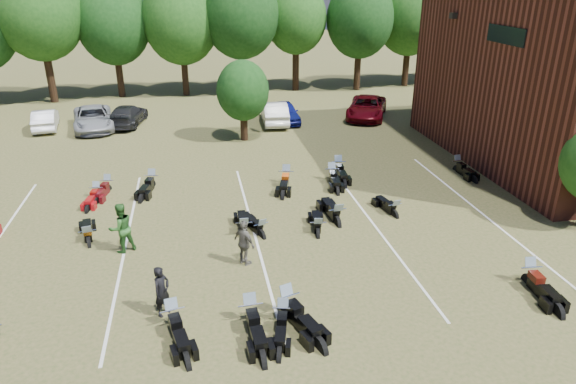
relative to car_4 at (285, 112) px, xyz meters
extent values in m
plane|color=brown|center=(-1.27, -19.15, -0.69)|extent=(160.00, 160.00, 0.00)
imported|color=silver|center=(-16.06, 1.21, -0.03)|extent=(1.97, 4.19, 1.33)
imported|color=gray|center=(-12.91, 0.61, 0.04)|extent=(3.34, 5.65, 1.47)
imported|color=black|center=(-10.77, 1.27, -0.01)|extent=(2.71, 4.95, 1.36)
imported|color=navy|center=(0.00, 0.00, 0.00)|extent=(1.76, 4.12, 1.39)
imported|color=beige|center=(-0.79, -0.24, 0.07)|extent=(1.92, 4.74, 1.53)
imported|color=#53040D|center=(5.98, 0.00, 0.06)|extent=(4.54, 5.99, 1.51)
imported|color=#3D3C41|center=(11.87, 0.60, 0.11)|extent=(4.13, 5.98, 1.61)
imported|color=black|center=(-7.67, -21.05, 0.13)|extent=(0.69, 0.71, 1.64)
imported|color=#275921|center=(-9.27, -16.79, 0.28)|extent=(1.18, 1.11, 1.94)
imported|color=#58544B|center=(-4.89, -18.59, 0.17)|extent=(0.91, 1.07, 1.72)
cube|color=black|center=(8.08, -7.15, 6.81)|extent=(0.30, 0.40, 0.30)
cube|color=black|center=(8.20, -12.15, 6.31)|extent=(0.06, 3.00, 0.80)
cylinder|color=black|center=(-17.27, 9.85, 1.35)|extent=(0.58, 0.58, 4.08)
ellipsoid|color=#1E4C19|center=(-17.27, 9.85, 5.64)|extent=(6.00, 6.00, 6.90)
cylinder|color=black|center=(-12.27, 9.85, 1.35)|extent=(0.57, 0.58, 4.08)
ellipsoid|color=#1E4C19|center=(-12.27, 9.85, 5.64)|extent=(6.00, 6.00, 6.90)
cylinder|color=black|center=(-7.27, 9.85, 1.35)|extent=(0.57, 0.58, 4.08)
ellipsoid|color=#1E4C19|center=(-7.27, 9.85, 5.64)|extent=(6.00, 6.00, 6.90)
cylinder|color=black|center=(-2.27, 9.85, 1.35)|extent=(0.58, 0.58, 4.08)
ellipsoid|color=#1E4C19|center=(-2.27, 9.85, 5.64)|extent=(6.00, 6.00, 6.90)
cylinder|color=black|center=(2.73, 9.85, 1.35)|extent=(0.57, 0.58, 4.08)
ellipsoid|color=#1E4C19|center=(2.73, 9.85, 5.64)|extent=(6.00, 6.00, 6.90)
cylinder|color=black|center=(7.73, 9.85, 1.35)|extent=(0.57, 0.58, 4.08)
ellipsoid|color=#1E4C19|center=(7.73, 9.85, 5.64)|extent=(6.00, 6.00, 6.90)
cylinder|color=black|center=(12.73, 9.85, 1.35)|extent=(0.57, 0.58, 4.08)
ellipsoid|color=#1E4C19|center=(12.73, 9.85, 5.64)|extent=(6.00, 6.00, 6.90)
cylinder|color=black|center=(17.73, 9.85, 1.35)|extent=(0.58, 0.58, 4.08)
ellipsoid|color=#1E4C19|center=(17.73, 9.85, 5.64)|extent=(6.00, 6.00, 6.90)
cylinder|color=black|center=(22.73, 9.85, 1.35)|extent=(0.58, 0.58, 4.08)
ellipsoid|color=#1E4C19|center=(22.73, 9.85, 5.64)|extent=(6.00, 6.00, 6.90)
cylinder|color=black|center=(-3.27, -3.65, 0.26)|extent=(0.24, 0.24, 1.90)
sphere|color=#1E4C19|center=(-3.27, -3.65, 2.41)|extent=(3.20, 3.20, 3.20)
cube|color=silver|center=(-9.27, -16.15, -0.69)|extent=(0.10, 14.00, 0.01)
cube|color=silver|center=(-4.27, -16.15, -0.69)|extent=(0.10, 14.00, 0.01)
cube|color=silver|center=(0.73, -16.15, -0.69)|extent=(0.10, 14.00, 0.01)
cube|color=silver|center=(5.73, -16.15, -0.69)|extent=(0.10, 14.00, 0.01)
camera|label=1|loc=(-6.35, -34.57, 8.97)|focal=32.00mm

